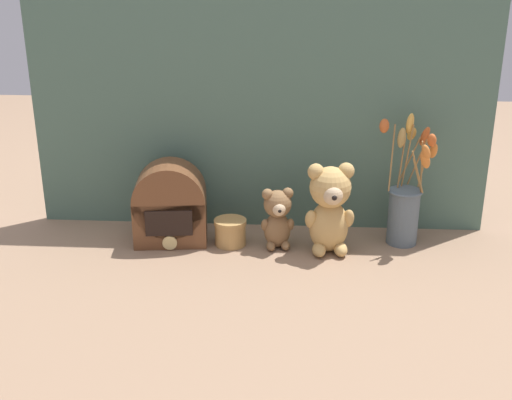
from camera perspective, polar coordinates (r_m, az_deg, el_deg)
The scene contains 7 objects.
ground_plane at distance 1.76m, azimuth -0.04°, elevation -4.22°, with size 4.00×4.00×0.00m, color #8E7056.
backdrop_wall at distance 1.81m, azimuth 0.31°, elevation 8.19°, with size 1.29×0.02×0.70m.
teddy_bear_large at distance 1.70m, azimuth 6.58°, elevation -0.60°, with size 0.14×0.13×0.25m.
teddy_bear_medium at distance 1.73m, azimuth 1.93°, elevation -1.50°, with size 0.09×0.09×0.17m.
flower_vase at distance 1.79m, azimuth 13.12°, elevation -0.30°, with size 0.16×0.15×0.36m.
vintage_radio at distance 1.78m, azimuth -7.64°, elevation -0.57°, with size 0.21×0.15×0.23m.
decorative_tin_tall at distance 1.77m, azimuth -2.30°, elevation -2.86°, with size 0.09×0.09×0.07m.
Camera 1 is at (0.10, -1.60, 0.74)m, focal length 45.00 mm.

